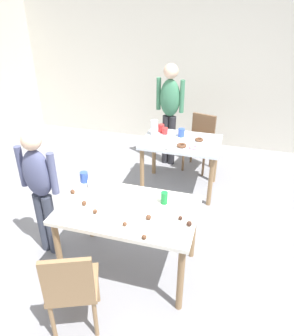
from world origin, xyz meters
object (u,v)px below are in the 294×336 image
object	(u,v)px
dining_table_far	(181,148)
person_adult_far	(170,106)
soda_can	(164,198)
chair_far_table	(200,139)
pitcher_far	(154,128)
mixing_bowl	(98,183)
person_girl_near	(40,185)
dining_table_near	(128,216)
chair_near_table	(71,286)

from	to	relation	value
dining_table_far	person_adult_far	size ratio (longest dim) A/B	0.65
soda_can	person_adult_far	bearing A→B (deg)	101.55
chair_far_table	pitcher_far	bearing A→B (deg)	-133.33
mixing_bowl	soda_can	xyz separation A→B (m)	(0.73, -0.11, 0.03)
dining_table_far	mixing_bowl	size ratio (longest dim) A/B	5.00
person_adult_far	mixing_bowl	bearing A→B (deg)	-97.45
soda_can	pitcher_far	size ratio (longest dim) A/B	0.57
dining_table_far	soda_can	size ratio (longest dim) A/B	8.66
chair_far_table	person_girl_near	xyz separation A→B (m)	(-1.29, -2.40, 0.35)
dining_table_far	person_girl_near	xyz separation A→B (m)	(-1.11, -1.67, 0.21)
person_adult_far	dining_table_far	bearing A→B (deg)	-65.35
dining_table_near	soda_can	size ratio (longest dim) A/B	10.61
person_girl_near	chair_far_table	bearing A→B (deg)	61.75
mixing_bowl	pitcher_far	bearing A→B (deg)	82.40
chair_far_table	mixing_bowl	bearing A→B (deg)	-110.44
dining_table_far	chair_far_table	world-z (taller)	chair_far_table
person_girl_near	person_adult_far	world-z (taller)	person_adult_far
dining_table_far	chair_near_table	distance (m)	2.49
person_adult_far	soda_can	size ratio (longest dim) A/B	13.33
person_adult_far	chair_far_table	bearing A→B (deg)	-0.06
chair_near_table	dining_table_far	bearing A→B (deg)	80.95
chair_near_table	person_girl_near	xyz separation A→B (m)	(-0.72, 0.78, 0.35)
soda_can	pitcher_far	distance (m)	1.69
chair_far_table	soda_can	size ratio (longest dim) A/B	7.13
dining_table_near	soda_can	bearing A→B (deg)	29.58
dining_table_near	dining_table_far	xyz separation A→B (m)	(0.19, 1.68, -0.02)
person_girl_near	soda_can	world-z (taller)	person_girl_near
chair_far_table	mixing_bowl	distance (m)	2.28
dining_table_near	pitcher_far	world-z (taller)	pitcher_far
pitcher_far	dining_table_far	bearing A→B (deg)	-13.79
dining_table_near	mixing_bowl	size ratio (longest dim) A/B	6.13
dining_table_near	chair_far_table	world-z (taller)	chair_far_table
dining_table_far	pitcher_far	distance (m)	0.48
dining_table_far	person_girl_near	world-z (taller)	person_girl_near
chair_far_table	person_girl_near	size ratio (longest dim) A/B	0.61
chair_near_table	pitcher_far	size ratio (longest dim) A/B	4.04
chair_near_table	person_adult_far	size ratio (longest dim) A/B	0.53
chair_near_table	dining_table_near	bearing A→B (deg)	75.20
person_girl_near	pitcher_far	size ratio (longest dim) A/B	6.61
dining_table_near	person_adult_far	bearing A→B (deg)	93.55
chair_far_table	soda_can	distance (m)	2.25
chair_near_table	pitcher_far	xyz separation A→B (m)	(-0.02, 2.55, 0.36)
chair_far_table	person_adult_far	distance (m)	0.71
pitcher_far	soda_can	bearing A→B (deg)	-71.57
pitcher_far	mixing_bowl	bearing A→B (deg)	-97.60
soda_can	pitcher_far	bearing A→B (deg)	108.43
chair_far_table	person_adult_far	bearing A→B (deg)	179.94
chair_near_table	person_adult_far	xyz separation A→B (m)	(0.06, 3.18, 0.49)
chair_far_table	mixing_bowl	xyz separation A→B (m)	(-0.79, -2.12, 0.29)
mixing_bowl	dining_table_far	bearing A→B (deg)	66.29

